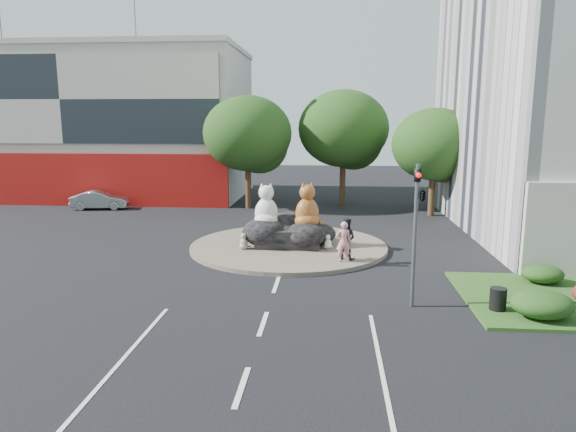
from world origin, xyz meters
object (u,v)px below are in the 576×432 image
Objects in this scene: cat_tabby at (307,205)px; kitten_calico at (244,241)px; cat_white at (266,205)px; pedestrian_dark at (346,239)px; parked_car at (100,200)px; litter_bin at (498,299)px; pedestrian_pink at (344,242)px; kitten_white at (328,241)px.

cat_tabby is 2.84× the size of kitten_calico.
cat_white is 0.97× the size of cat_tabby.
cat_white is 1.19× the size of pedestrian_dark.
parked_car is (-13.72, 10.74, -1.56)m from cat_white.
litter_bin is at bearing -37.57° from cat_white.
pedestrian_dark is at bearing -26.56° from cat_white.
pedestrian_pink is at bearing 16.50° from kitten_calico.
pedestrian_pink is 7.41m from litter_bin.
kitten_calico is at bearing 150.72° from kitten_white.
cat_white reaches higher than kitten_white.
parked_car reaches higher than kitten_white.
cat_tabby is 3.22× the size of kitten_white.
cat_tabby reaches higher than kitten_white.
cat_white is at bearing 82.54° from kitten_calico.
pedestrian_dark is (4.96, -1.44, 0.54)m from kitten_calico.
litter_bin is (5.80, -7.68, -0.06)m from kitten_white.
kitten_calico is 0.20× the size of parked_car.
kitten_white is 2.49m from pedestrian_pink.
cat_white is 4.94m from pedestrian_pink.
pedestrian_pink is (4.85, -1.90, 0.50)m from kitten_calico.
cat_white reaches higher than pedestrian_dark.
cat_white is 1.24× the size of pedestrian_pink.
kitten_white reaches higher than litter_bin.
cat_white is 3.12× the size of kitten_white.
pedestrian_pink reaches higher than litter_bin.
pedestrian_dark is at bearing -80.29° from cat_tabby.
cat_white is 2.07m from cat_tabby.
cat_tabby is 3.62m from kitten_calico.
cat_white is at bearing 137.22° from litter_bin.
parked_car is at bearing 116.99° from cat_tabby.
kitten_calico is 4.16m from kitten_white.
kitten_white is 0.96× the size of litter_bin.
cat_tabby is 3.08× the size of litter_bin.
cat_white is 3.59m from kitten_white.
cat_tabby is 10.82m from litter_bin.
parked_car is (-12.71, 11.74, 0.06)m from kitten_calico.
litter_bin is (6.86, -8.19, -1.77)m from cat_tabby.
pedestrian_dark is 22.05m from parked_car.
pedestrian_pink reaches higher than parked_car.
kitten_white is at bearing 127.05° from litter_bin.
litter_bin is at bearing 125.42° from pedestrian_pink.
pedestrian_dark is at bearing -111.83° from pedestrian_pink.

